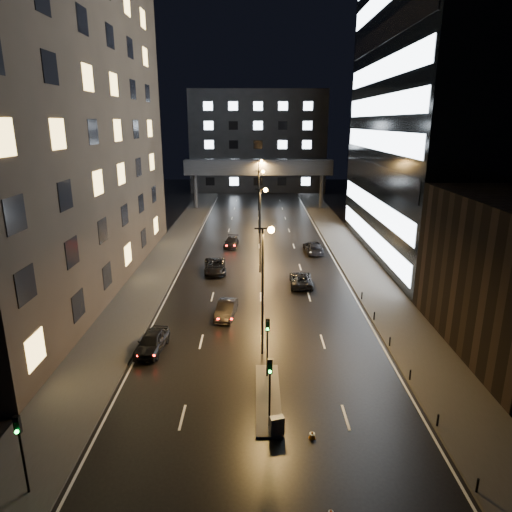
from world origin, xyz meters
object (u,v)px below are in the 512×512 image
object	(u,v)px
car_away_c	(215,266)
car_toward_a	(301,279)
car_away_d	(231,242)
car_toward_b	(313,247)
utility_cabinet	(277,425)
car_away_a	(152,342)
car_away_b	(226,309)

from	to	relation	value
car_away_c	car_toward_a	size ratio (longest dim) A/B	1.06
car_away_d	car_toward_a	xyz separation A→B (m)	(8.54, -16.34, 0.06)
car_toward_b	utility_cabinet	distance (m)	38.84
utility_cabinet	car_away_a	bearing A→B (deg)	117.48
utility_cabinet	car_away_c	bearing A→B (deg)	86.39
car_away_c	utility_cabinet	bearing A→B (deg)	-83.97
car_away_b	car_toward_b	world-z (taller)	car_toward_b
car_toward_b	utility_cabinet	world-z (taller)	car_toward_b
car_away_b	car_away_c	world-z (taller)	car_away_c
car_away_d	car_toward_b	distance (m)	11.91
car_toward_b	car_toward_a	bearing A→B (deg)	73.88
car_toward_b	utility_cabinet	bearing A→B (deg)	76.54
car_away_b	car_toward_a	world-z (taller)	car_away_b
car_away_c	utility_cabinet	distance (m)	30.39
car_away_b	car_toward_b	size ratio (longest dim) A/B	0.83
car_away_a	car_toward_b	xyz separation A→B (m)	(16.07, 28.10, -0.01)
car_away_a	car_toward_b	distance (m)	32.37
car_away_a	car_away_b	world-z (taller)	car_away_a
car_away_c	utility_cabinet	world-z (taller)	car_away_c
utility_cabinet	car_toward_b	bearing A→B (deg)	64.85
car_away_b	utility_cabinet	distance (m)	17.14
car_away_b	utility_cabinet	xyz separation A→B (m)	(3.95, -16.68, -0.05)
car_toward_b	car_away_a	bearing A→B (deg)	56.72
car_away_b	car_away_d	bearing A→B (deg)	98.75
car_away_a	utility_cabinet	distance (m)	13.81
car_away_a	car_away_c	size ratio (longest dim) A/B	0.85
car_toward_b	car_away_c	bearing A→B (deg)	29.97
car_away_b	utility_cabinet	world-z (taller)	car_away_b
car_away_c	car_toward_a	xyz separation A→B (m)	(9.89, -4.64, -0.04)
car_toward_b	utility_cabinet	xyz separation A→B (m)	(-6.71, -38.25, -0.09)
car_away_c	car_toward_a	world-z (taller)	car_away_c
car_toward_a	car_away_a	bearing A→B (deg)	50.33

